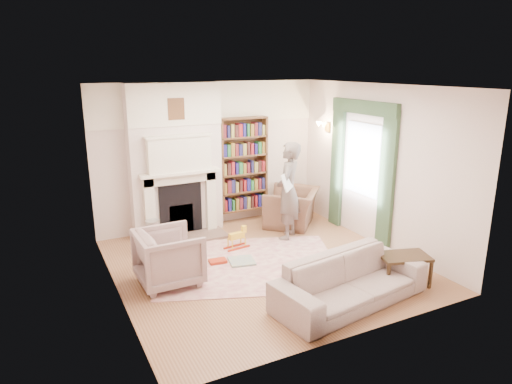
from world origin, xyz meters
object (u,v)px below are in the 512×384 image
armchair_left (169,257)px  paraffin_heater (153,236)px  armchair_reading (292,207)px  sofa (350,281)px  coffee_table (403,269)px  rocking_horse (237,238)px  man_reading (288,191)px  bookcase (243,164)px

armchair_left → paraffin_heater: size_ratio=1.62×
armchair_reading → sofa: armchair_reading is taller
armchair_left → coffee_table: armchair_left is taller
armchair_left → coffee_table: (3.03, -1.56, -0.18)m
coffee_table → paraffin_heater: (-2.93, 2.85, 0.05)m
coffee_table → armchair_left: bearing=170.3°
sofa → rocking_horse: (-0.59, 2.39, -0.12)m
armchair_left → rocking_horse: bearing=-63.5°
man_reading → paraffin_heater: size_ratio=3.26×
armchair_left → rocking_horse: 1.60m
rocking_horse → paraffin_heater: bearing=148.7°
armchair_reading → man_reading: 0.92m
coffee_table → paraffin_heater: paraffin_heater is taller
man_reading → sofa: bearing=34.1°
sofa → rocking_horse: bearing=95.1°
sofa → rocking_horse: size_ratio=4.93×
paraffin_heater → man_reading: bearing=-11.8°
sofa → bookcase: bearing=78.7°
armchair_left → paraffin_heater: 1.31m
armchair_reading → armchair_left: bearing=-21.6°
armchair_reading → bookcase: bearing=-88.2°
man_reading → armchair_left: bearing=-26.9°
sofa → man_reading: (0.48, 2.45, 0.58)m
man_reading → rocking_horse: (-1.06, -0.06, -0.70)m
bookcase → paraffin_heater: bookcase is taller
bookcase → coffee_table: (0.87, -3.62, -0.95)m
coffee_table → rocking_horse: coffee_table is taller
rocking_horse → bookcase: bearing=52.2°
rocking_horse → armchair_left: bearing=-160.5°
paraffin_heater → rocking_horse: 1.43m
paraffin_heater → bookcase: bearing=20.3°
bookcase → coffee_table: size_ratio=2.64×
coffee_table → paraffin_heater: size_ratio=1.27×
bookcase → man_reading: 1.33m
bookcase → armchair_left: size_ratio=2.08×
bookcase → paraffin_heater: bearing=-159.7°
paraffin_heater → armchair_left: bearing=-94.3°
armchair_reading → paraffin_heater: (-2.82, -0.10, -0.08)m
sofa → rocking_horse: 2.46m
armchair_reading → rocking_horse: armchair_reading is taller
armchair_reading → rocking_horse: 1.66m
rocking_horse → man_reading: bearing=-4.8°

